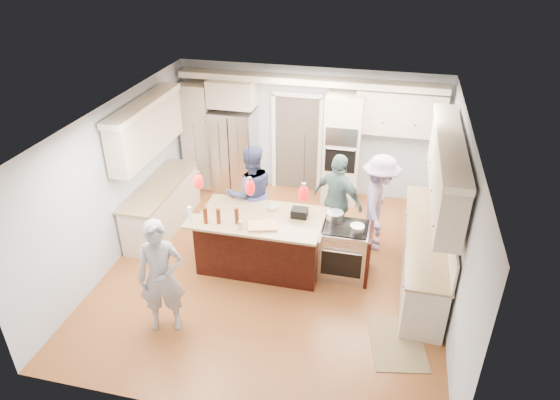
% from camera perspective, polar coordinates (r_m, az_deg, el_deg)
% --- Properties ---
extents(ground_plane, '(6.00, 6.00, 0.00)m').
position_cam_1_polar(ground_plane, '(8.63, -0.54, -7.79)').
color(ground_plane, '#935B28').
rests_on(ground_plane, ground).
extents(room_shell, '(5.54, 6.04, 2.72)m').
position_cam_1_polar(room_shell, '(7.66, -0.60, 3.10)').
color(room_shell, '#B2BCC6').
rests_on(room_shell, ground).
extents(refrigerator, '(0.90, 0.70, 1.80)m').
position_cam_1_polar(refrigerator, '(10.75, -5.26, 5.62)').
color(refrigerator, '#B7B7BC').
rests_on(refrigerator, ground).
extents(oven_column, '(0.72, 0.69, 2.30)m').
position_cam_1_polar(oven_column, '(10.22, 7.14, 5.75)').
color(oven_column, beige).
rests_on(oven_column, ground).
extents(back_upper_cabinets, '(5.30, 0.61, 2.54)m').
position_cam_1_polar(back_upper_cabinets, '(10.35, -0.96, 9.39)').
color(back_upper_cabinets, beige).
rests_on(back_upper_cabinets, ground).
extents(right_counter_run, '(0.64, 3.10, 2.51)m').
position_cam_1_polar(right_counter_run, '(8.15, 16.90, -2.69)').
color(right_counter_run, beige).
rests_on(right_counter_run, ground).
extents(left_cabinets, '(0.64, 2.30, 2.51)m').
position_cam_1_polar(left_cabinets, '(9.48, -13.90, 2.48)').
color(left_cabinets, beige).
rests_on(left_cabinets, ground).
extents(kitchen_island, '(2.10, 1.46, 1.12)m').
position_cam_1_polar(kitchen_island, '(8.45, -2.08, -4.65)').
color(kitchen_island, black).
rests_on(kitchen_island, ground).
extents(island_range, '(0.82, 0.71, 0.92)m').
position_cam_1_polar(island_range, '(8.33, 7.51, -5.73)').
color(island_range, '#B7B7BC').
rests_on(island_range, ground).
extents(pendant_lights, '(1.75, 0.15, 1.03)m').
position_cam_1_polar(pendant_lights, '(7.29, -3.47, 1.47)').
color(pendant_lights, black).
rests_on(pendant_lights, ground).
extents(person_bar_end, '(0.75, 0.61, 1.77)m').
position_cam_1_polar(person_bar_end, '(7.19, -13.43, -8.56)').
color(person_bar_end, gray).
rests_on(person_bar_end, ground).
extents(person_far_left, '(1.12, 1.03, 1.85)m').
position_cam_1_polar(person_far_left, '(8.96, -3.32, 0.73)').
color(person_far_left, navy).
rests_on(person_far_left, ground).
extents(person_far_right, '(1.10, 0.87, 1.74)m').
position_cam_1_polar(person_far_right, '(8.89, 6.62, -0.04)').
color(person_far_right, slate).
rests_on(person_far_right, ground).
extents(person_range_side, '(0.68, 1.16, 1.79)m').
position_cam_1_polar(person_range_side, '(8.88, 11.22, -0.34)').
color(person_range_side, gray).
rests_on(person_range_side, ground).
extents(floor_rug, '(0.93, 1.19, 0.01)m').
position_cam_1_polar(floor_rug, '(7.50, 13.22, -15.60)').
color(floor_rug, '#937C50').
rests_on(floor_rug, ground).
extents(water_bottle, '(0.08, 0.08, 0.28)m').
position_cam_1_polar(water_bottle, '(7.78, -10.23, -1.66)').
color(water_bottle, silver).
rests_on(water_bottle, kitchen_island).
extents(beer_bottle_a, '(0.08, 0.08, 0.26)m').
position_cam_1_polar(beer_bottle_a, '(7.70, -7.06, -1.83)').
color(beer_bottle_a, '#481B0C').
rests_on(beer_bottle_a, kitchen_island).
extents(beer_bottle_b, '(0.07, 0.07, 0.27)m').
position_cam_1_polar(beer_bottle_b, '(7.73, -8.53, -1.77)').
color(beer_bottle_b, '#481B0C').
rests_on(beer_bottle_b, kitchen_island).
extents(beer_bottle_c, '(0.09, 0.09, 0.27)m').
position_cam_1_polar(beer_bottle_c, '(7.66, -4.97, -1.82)').
color(beer_bottle_c, '#481B0C').
rests_on(beer_bottle_c, kitchen_island).
extents(drink_can, '(0.09, 0.09, 0.13)m').
position_cam_1_polar(drink_can, '(7.56, -4.56, -2.88)').
color(drink_can, '#B7B7BC').
rests_on(drink_can, kitchen_island).
extents(cutting_board, '(0.51, 0.42, 0.03)m').
position_cam_1_polar(cutting_board, '(7.62, -1.99, -2.95)').
color(cutting_board, tan).
rests_on(cutting_board, kitchen_island).
extents(pot_large, '(0.27, 0.27, 0.16)m').
position_cam_1_polar(pot_large, '(8.16, 6.29, -1.88)').
color(pot_large, '#B7B7BC').
rests_on(pot_large, island_range).
extents(pot_small, '(0.23, 0.23, 0.11)m').
position_cam_1_polar(pot_small, '(7.94, 8.82, -3.25)').
color(pot_small, '#B7B7BC').
rests_on(pot_small, island_range).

